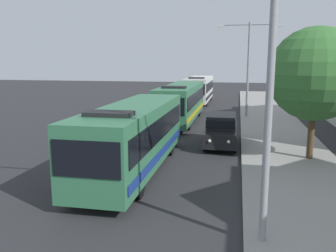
{
  "coord_description": "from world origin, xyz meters",
  "views": [
    {
      "loc": [
        3.3,
        -3.42,
        5.04
      ],
      "look_at": [
        -0.42,
        15.25,
        1.49
      ],
      "focal_mm": 37.56,
      "sensor_mm": 36.0,
      "label": 1
    }
  ],
  "objects_px": {
    "roadside_tree": "(315,74)",
    "streetlamp_mid": "(248,60)",
    "white_suv": "(221,129)",
    "streetlamp_near": "(272,59)",
    "bus_second_in_line": "(181,101)",
    "bus_lead": "(135,135)",
    "bus_middle": "(199,89)"
  },
  "relations": [
    {
      "from": "bus_lead",
      "to": "streetlamp_near",
      "type": "distance_m",
      "value": 8.66
    },
    {
      "from": "white_suv",
      "to": "streetlamp_mid",
      "type": "relative_size",
      "value": 0.58
    },
    {
      "from": "bus_second_in_line",
      "to": "white_suv",
      "type": "height_order",
      "value": "bus_second_in_line"
    },
    {
      "from": "roadside_tree",
      "to": "streetlamp_mid",
      "type": "bearing_deg",
      "value": 102.04
    },
    {
      "from": "bus_lead",
      "to": "streetlamp_mid",
      "type": "distance_m",
      "value": 17.87
    },
    {
      "from": "streetlamp_near",
      "to": "streetlamp_mid",
      "type": "distance_m",
      "value": 22.55
    },
    {
      "from": "streetlamp_near",
      "to": "bus_second_in_line",
      "type": "bearing_deg",
      "value": 105.52
    },
    {
      "from": "bus_lead",
      "to": "streetlamp_near",
      "type": "bearing_deg",
      "value": -47.36
    },
    {
      "from": "roadside_tree",
      "to": "bus_lead",
      "type": "bearing_deg",
      "value": -159.02
    },
    {
      "from": "bus_second_in_line",
      "to": "bus_middle",
      "type": "height_order",
      "value": "same"
    },
    {
      "from": "bus_second_in_line",
      "to": "streetlamp_mid",
      "type": "relative_size",
      "value": 1.43
    },
    {
      "from": "bus_lead",
      "to": "streetlamp_mid",
      "type": "bearing_deg",
      "value": 72.07
    },
    {
      "from": "bus_lead",
      "to": "streetlamp_mid",
      "type": "xyz_separation_m",
      "value": [
        5.4,
        16.69,
        3.42
      ]
    },
    {
      "from": "bus_lead",
      "to": "bus_middle",
      "type": "bearing_deg",
      "value": 90.0
    },
    {
      "from": "white_suv",
      "to": "bus_lead",
      "type": "bearing_deg",
      "value": -123.28
    },
    {
      "from": "bus_second_in_line",
      "to": "roadside_tree",
      "type": "xyz_separation_m",
      "value": [
        8.28,
        -10.4,
        2.69
      ]
    },
    {
      "from": "white_suv",
      "to": "streetlamp_near",
      "type": "height_order",
      "value": "streetlamp_near"
    },
    {
      "from": "bus_middle",
      "to": "roadside_tree",
      "type": "height_order",
      "value": "roadside_tree"
    },
    {
      "from": "bus_middle",
      "to": "roadside_tree",
      "type": "xyz_separation_m",
      "value": [
        8.28,
        -24.1,
        2.7
      ]
    },
    {
      "from": "white_suv",
      "to": "roadside_tree",
      "type": "xyz_separation_m",
      "value": [
        4.58,
        -2.46,
        3.35
      ]
    },
    {
      "from": "bus_second_in_line",
      "to": "bus_middle",
      "type": "relative_size",
      "value": 1.12
    },
    {
      "from": "bus_lead",
      "to": "streetlamp_mid",
      "type": "relative_size",
      "value": 1.31
    },
    {
      "from": "bus_second_in_line",
      "to": "streetlamp_near",
      "type": "height_order",
      "value": "streetlamp_near"
    },
    {
      "from": "bus_middle",
      "to": "white_suv",
      "type": "xyz_separation_m",
      "value": [
        3.7,
        -21.64,
        -0.66
      ]
    },
    {
      "from": "white_suv",
      "to": "streetlamp_near",
      "type": "relative_size",
      "value": 0.6
    },
    {
      "from": "white_suv",
      "to": "roadside_tree",
      "type": "relative_size",
      "value": 0.73
    },
    {
      "from": "bus_lead",
      "to": "white_suv",
      "type": "height_order",
      "value": "bus_lead"
    },
    {
      "from": "bus_second_in_line",
      "to": "bus_middle",
      "type": "xyz_separation_m",
      "value": [
        -0.0,
        13.7,
        -0.0
      ]
    },
    {
      "from": "roadside_tree",
      "to": "streetlamp_near",
      "type": "bearing_deg",
      "value": -107.69
    },
    {
      "from": "bus_lead",
      "to": "streetlamp_near",
      "type": "xyz_separation_m",
      "value": [
        5.4,
        -5.86,
        3.39
      ]
    },
    {
      "from": "streetlamp_near",
      "to": "roadside_tree",
      "type": "height_order",
      "value": "streetlamp_near"
    },
    {
      "from": "bus_lead",
      "to": "bus_middle",
      "type": "relative_size",
      "value": 1.02
    }
  ]
}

